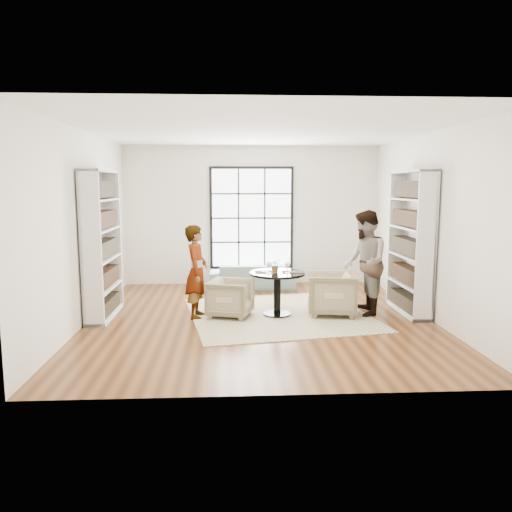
{
  "coord_description": "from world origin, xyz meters",
  "views": [
    {
      "loc": [
        -0.49,
        -7.88,
        2.15
      ],
      "look_at": [
        -0.04,
        0.4,
        0.98
      ],
      "focal_mm": 35.0,
      "sensor_mm": 36.0,
      "label": 1
    }
  ],
  "objects": [
    {
      "name": "sofa",
      "position": [
        -0.01,
        2.45,
        0.26
      ],
      "size": [
        1.79,
        0.7,
        0.52
      ],
      "primitive_type": "imported",
      "rotation": [
        0.0,
        0.0,
        3.14
      ],
      "color": "slate",
      "rests_on": "ground"
    },
    {
      "name": "rug",
      "position": [
        0.33,
        0.25,
        0.01
      ],
      "size": [
        3.33,
        3.33,
        0.01
      ],
      "primitive_type": "cube",
      "rotation": [
        0.0,
        0.0,
        0.17
      ],
      "color": "#C6B894",
      "rests_on": "ground"
    },
    {
      "name": "person_left",
      "position": [
        -1.02,
        0.15,
        0.76
      ],
      "size": [
        0.42,
        0.59,
        1.52
      ],
      "primitive_type": "imported",
      "rotation": [
        0.0,
        0.0,
        1.47
      ],
      "color": "gray",
      "rests_on": "ground"
    },
    {
      "name": "armchair_right",
      "position": [
        1.21,
        0.19,
        0.36
      ],
      "size": [
        0.9,
        0.88,
        0.72
      ],
      "primitive_type": "imported",
      "rotation": [
        0.0,
        0.0,
        -1.72
      ],
      "color": "#C1B18A",
      "rests_on": "ground"
    },
    {
      "name": "cutlery_right",
      "position": [
        0.55,
        0.17,
        0.74
      ],
      "size": [
        0.14,
        0.22,
        0.01
      ],
      "primitive_type": null,
      "rotation": [
        0.0,
        0.0,
        0.0
      ],
      "color": "silver",
      "rests_on": "placemat_right"
    },
    {
      "name": "armchair_left",
      "position": [
        -0.47,
        0.15,
        0.31
      ],
      "size": [
        0.84,
        0.83,
        0.62
      ],
      "primitive_type": "imported",
      "rotation": [
        0.0,
        0.0,
        1.28
      ],
      "color": "tan",
      "rests_on": "ground"
    },
    {
      "name": "flower_centerpiece",
      "position": [
        0.27,
        0.25,
        0.84
      ],
      "size": [
        0.21,
        0.18,
        0.21
      ],
      "primitive_type": "imported",
      "rotation": [
        0.0,
        0.0,
        -0.1
      ],
      "color": "gray",
      "rests_on": "pedestal_table"
    },
    {
      "name": "room_shell",
      "position": [
        0.0,
        0.54,
        1.26
      ],
      "size": [
        6.0,
        6.01,
        6.0
      ],
      "color": "silver",
      "rests_on": "ground"
    },
    {
      "name": "placemat_left",
      "position": [
        0.1,
        0.21,
        0.74
      ],
      "size": [
        0.34,
        0.26,
        0.01
      ],
      "primitive_type": "cube",
      "rotation": [
        0.0,
        0.0,
        0.0
      ],
      "color": "#282523",
      "rests_on": "pedestal_table"
    },
    {
      "name": "cutlery_left",
      "position": [
        0.1,
        0.21,
        0.74
      ],
      "size": [
        0.14,
        0.22,
        0.01
      ],
      "primitive_type": null,
      "rotation": [
        0.0,
        0.0,
        0.0
      ],
      "color": "silver",
      "rests_on": "placemat_left"
    },
    {
      "name": "placemat_right",
      "position": [
        0.55,
        0.17,
        0.74
      ],
      "size": [
        0.34,
        0.26,
        0.01
      ],
      "primitive_type": "cube",
      "rotation": [
        0.0,
        0.0,
        0.0
      ],
      "color": "#282523",
      "rests_on": "pedestal_table"
    },
    {
      "name": "person_right",
      "position": [
        1.76,
        0.19,
        0.88
      ],
      "size": [
        0.72,
        0.89,
        1.75
      ],
      "primitive_type": "imported",
      "rotation": [
        0.0,
        0.0,
        -1.63
      ],
      "color": "gray",
      "rests_on": "ground"
    },
    {
      "name": "ground",
      "position": [
        0.0,
        0.0,
        0.0
      ],
      "size": [
        6.0,
        6.0,
        0.0
      ],
      "primitive_type": "plane",
      "color": "brown"
    },
    {
      "name": "wine_glass_right",
      "position": [
        0.45,
        0.07,
        0.87
      ],
      "size": [
        0.09,
        0.09,
        0.2
      ],
      "color": "silver",
      "rests_on": "pedestal_table"
    },
    {
      "name": "pedestal_table",
      "position": [
        0.3,
        0.2,
        0.53
      ],
      "size": [
        0.92,
        0.92,
        0.73
      ],
      "rotation": [
        0.0,
        0.0,
        0.0
      ],
      "color": "black",
      "rests_on": "ground"
    },
    {
      "name": "wine_glass_left",
      "position": [
        0.15,
        0.07,
        0.88
      ],
      "size": [
        0.09,
        0.09,
        0.21
      ],
      "color": "silver",
      "rests_on": "pedestal_table"
    }
  ]
}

